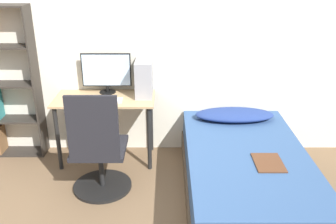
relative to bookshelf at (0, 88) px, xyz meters
The scene contains 10 objects.
wall_back 1.49m from the bookshelf, ahead, with size 8.00×0.05×2.50m.
desk 1.16m from the bookshelf, ahead, with size 1.05×0.53×0.73m.
bookshelf is the anchor object (origin of this frame).
office_chair 1.46m from the bookshelf, 33.91° to the right, with size 0.57×0.57×1.05m.
bed 2.73m from the bookshelf, 19.00° to the right, with size 1.11×1.98×0.48m.
pillow 2.54m from the bookshelf, ahead, with size 0.84×0.36×0.11m.
magazine 2.89m from the bookshelf, 21.85° to the right, with size 0.24×0.32×0.01m.
monitor 1.16m from the bookshelf, ahead, with size 0.53×0.18×0.44m.
keyboard 1.15m from the bookshelf, 12.58° to the right, with size 0.44×0.12×0.02m.
pc_tower 1.56m from the bookshelf, ahead, with size 0.18×0.33×0.38m.
Camera 1 is at (0.40, -2.55, 2.11)m, focal length 40.00 mm.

